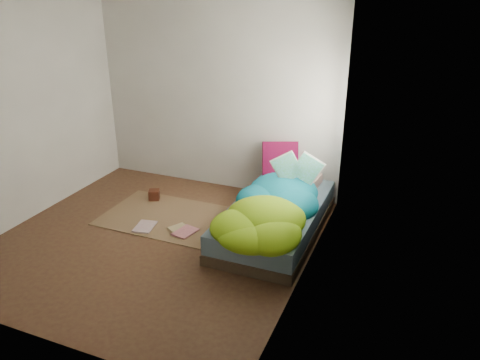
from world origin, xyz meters
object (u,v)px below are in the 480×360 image
floor_book_b (178,230)px  open_book (298,160)px  pillow_magenta (280,159)px  wooden_box (154,195)px  bed (275,219)px  floor_book_a (136,226)px

floor_book_b → open_book: bearing=42.4°
pillow_magenta → wooden_box: size_ratio=3.46×
floor_book_b → pillow_magenta: bearing=70.7°
bed → floor_book_a: size_ratio=6.69×
bed → floor_book_b: 1.16m
open_book → wooden_box: open_book is taller
pillow_magenta → floor_book_b: pillow_magenta is taller
bed → floor_book_b: bed is taller
pillow_magenta → open_book: open_book is taller
open_book → floor_book_b: open_book is taller
wooden_box → floor_book_a: (0.21, -0.75, -0.06)m
floor_book_a → open_book: bearing=14.8°
bed → pillow_magenta: 1.02m
bed → wooden_box: 1.81m
bed → open_book: size_ratio=4.01×
pillow_magenta → floor_book_a: size_ratio=1.56×
floor_book_a → pillow_magenta: bearing=36.8°
pillow_magenta → floor_book_b: (-0.82, -1.35, -0.55)m
open_book → floor_book_a: (-1.74, -0.83, -0.81)m
bed → pillow_magenta: size_ratio=4.28×
wooden_box → floor_book_a: 0.79m
open_book → floor_book_a: 2.09m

